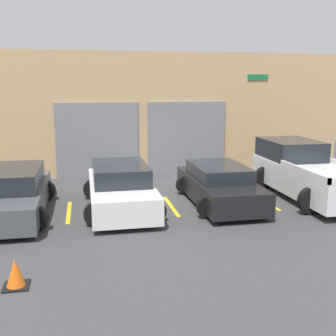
# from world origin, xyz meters

# --- Properties ---
(ground_plane) EXTENTS (28.00, 28.00, 0.00)m
(ground_plane) POSITION_xyz_m (0.00, 0.00, 0.00)
(ground_plane) COLOR #3D3D3F
(shophouse_building) EXTENTS (16.94, 0.68, 4.96)m
(shophouse_building) POSITION_xyz_m (-0.01, 3.29, 2.45)
(shophouse_building) COLOR tan
(shophouse_building) RESTS_ON ground
(pickup_truck) EXTENTS (2.43, 5.06, 1.75)m
(pickup_truck) POSITION_xyz_m (4.60, -1.39, 0.82)
(pickup_truck) COLOR white
(pickup_truck) RESTS_ON ground
(sedan_white) EXTENTS (2.21, 4.41, 1.36)m
(sedan_white) POSITION_xyz_m (-1.53, -1.66, 0.64)
(sedan_white) COLOR white
(sedan_white) RESTS_ON ground
(sedan_side) EXTENTS (2.16, 4.28, 1.22)m
(sedan_side) POSITION_xyz_m (1.53, -1.67, 0.59)
(sedan_side) COLOR black
(sedan_side) RESTS_ON ground
(van_right) EXTENTS (2.18, 4.69, 1.34)m
(van_right) POSITION_xyz_m (-4.60, -1.66, 0.63)
(van_right) COLOR #474C51
(van_right) RESTS_ON ground
(parking_stripe_left) EXTENTS (0.12, 2.20, 0.01)m
(parking_stripe_left) POSITION_xyz_m (-3.06, -1.69, 0.00)
(parking_stripe_left) COLOR gold
(parking_stripe_left) RESTS_ON ground
(parking_stripe_centre) EXTENTS (0.12, 2.20, 0.01)m
(parking_stripe_centre) POSITION_xyz_m (-0.00, -1.69, 0.00)
(parking_stripe_centre) COLOR gold
(parking_stripe_centre) RESTS_ON ground
(parking_stripe_right) EXTENTS (0.12, 2.20, 0.01)m
(parking_stripe_right) POSITION_xyz_m (3.06, -1.69, 0.00)
(parking_stripe_right) COLOR gold
(parking_stripe_right) RESTS_ON ground
(traffic_cone) EXTENTS (0.47, 0.47, 0.55)m
(traffic_cone) POSITION_xyz_m (-3.88, -6.24, 0.25)
(traffic_cone) COLOR black
(traffic_cone) RESTS_ON ground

